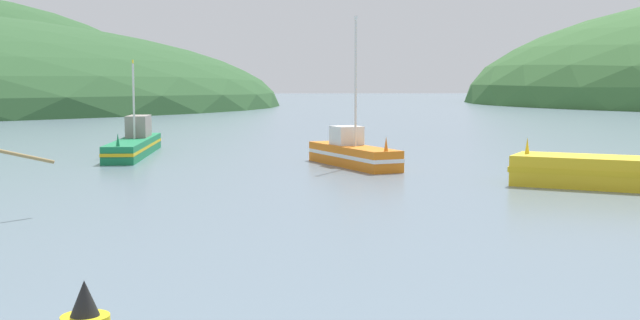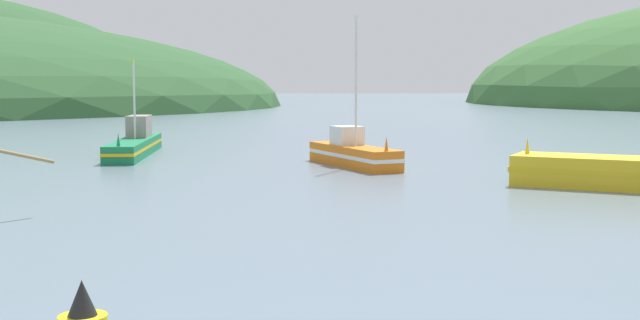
% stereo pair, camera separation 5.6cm
% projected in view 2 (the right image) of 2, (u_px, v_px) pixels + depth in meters
% --- Properties ---
extents(fishing_boat_orange, '(4.46, 7.78, 7.72)m').
position_uv_depth(fishing_boat_orange, '(353.00, 153.00, 42.23)').
color(fishing_boat_orange, orange).
rests_on(fishing_boat_orange, ground).
extents(fishing_boat_green, '(2.16, 12.00, 5.67)m').
position_uv_depth(fishing_boat_green, '(135.00, 144.00, 48.62)').
color(fishing_boat_green, '#197A47').
rests_on(fishing_boat_green, ground).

